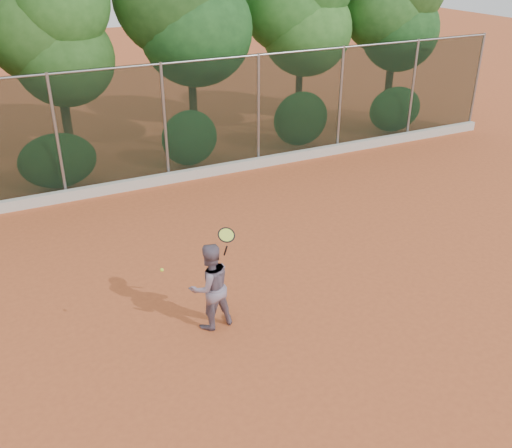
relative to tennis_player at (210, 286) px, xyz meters
name	(u,v)px	position (x,y,z in m)	size (l,w,h in m)	color
ground	(278,299)	(1.53, 0.21, -0.86)	(80.00, 80.00, 0.00)	#BD572C
concrete_curb	(171,178)	(1.53, 7.03, -0.71)	(24.00, 0.20, 0.30)	beige
tennis_player	(210,286)	(0.00, 0.00, 0.00)	(0.83, 0.65, 1.72)	slate
chainlink_fence	(165,120)	(1.53, 7.21, 1.00)	(24.09, 0.09, 3.50)	black
foliage_backdrop	(119,20)	(0.98, 9.19, 3.54)	(23.70, 3.63, 7.55)	#3B2516
tennis_racket	(226,237)	(0.31, -0.08, 1.00)	(0.34, 0.32, 0.59)	black
tennis_ball_in_flight	(162,270)	(-1.00, -0.48, 0.89)	(0.06, 0.06, 0.06)	#CEF738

